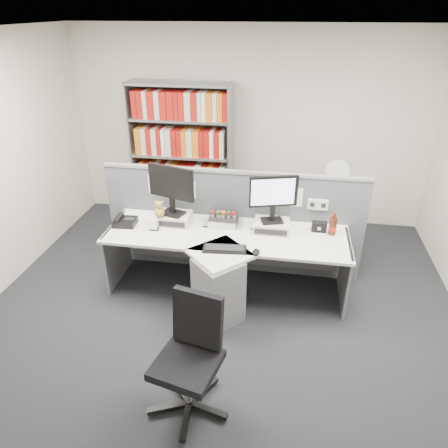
% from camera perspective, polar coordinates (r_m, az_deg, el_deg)
% --- Properties ---
extents(ground, '(5.50, 5.50, 0.00)m').
position_cam_1_polar(ground, '(4.22, -1.50, -15.30)').
color(ground, '#26282C').
rests_on(ground, ground).
extents(room_shell, '(5.04, 5.54, 2.72)m').
position_cam_1_polar(room_shell, '(3.27, -1.88, 8.29)').
color(room_shell, beige).
rests_on(room_shell, ground).
extents(partition, '(3.00, 0.08, 1.27)m').
position_cam_1_polar(partition, '(4.85, 1.21, 0.42)').
color(partition, '#565962').
rests_on(partition, ground).
extents(desk, '(2.60, 1.20, 0.72)m').
position_cam_1_polar(desk, '(4.39, -0.12, -5.69)').
color(desk, white).
rests_on(desk, ground).
extents(monitor_riser_left, '(0.38, 0.31, 0.10)m').
position_cam_1_polar(monitor_riser_left, '(4.69, -6.99, 0.81)').
color(monitor_riser_left, beige).
rests_on(monitor_riser_left, desk).
extents(monitor_riser_right, '(0.38, 0.31, 0.10)m').
position_cam_1_polar(monitor_riser_right, '(4.52, 6.55, -0.23)').
color(monitor_riser_right, beige).
rests_on(monitor_riser_right, desk).
extents(monitor_left, '(0.54, 0.24, 0.56)m').
position_cam_1_polar(monitor_left, '(4.53, -7.25, 5.15)').
color(monitor_left, black).
rests_on(monitor_left, monitor_riser_left).
extents(monitor_right, '(0.50, 0.22, 0.52)m').
position_cam_1_polar(monitor_right, '(4.37, 6.80, 3.96)').
color(monitor_right, black).
rests_on(monitor_right, monitor_riser_right).
extents(desktop_pc, '(0.31, 0.28, 0.08)m').
position_cam_1_polar(desktop_pc, '(4.63, -0.05, 0.54)').
color(desktop_pc, black).
rests_on(desktop_pc, desk).
extents(figurines, '(0.29, 0.05, 0.09)m').
position_cam_1_polar(figurines, '(4.57, -0.16, 1.48)').
color(figurines, beige).
rests_on(figurines, desktop_pc).
extents(keyboard, '(0.44, 0.20, 0.03)m').
position_cam_1_polar(keyboard, '(4.14, 0.07, -3.41)').
color(keyboard, black).
rests_on(keyboard, desk).
extents(mouse, '(0.07, 0.11, 0.04)m').
position_cam_1_polar(mouse, '(4.09, 4.43, -3.84)').
color(mouse, black).
rests_on(mouse, desk).
extents(desk_phone, '(0.25, 0.23, 0.10)m').
position_cam_1_polar(desk_phone, '(4.73, -13.50, 0.34)').
color(desk_phone, black).
rests_on(desk_phone, desk).
extents(desk_calendar, '(0.10, 0.08, 0.12)m').
position_cam_1_polar(desk_calendar, '(4.56, -9.63, -0.20)').
color(desk_calendar, black).
rests_on(desk_calendar, desk).
extents(plush_toy, '(0.11, 0.11, 0.19)m').
position_cam_1_polar(plush_toy, '(4.59, -8.88, 1.90)').
color(plush_toy, '#B0973A').
rests_on(plush_toy, monitor_riser_left).
extents(speaker, '(0.16, 0.09, 0.11)m').
position_cam_1_polar(speaker, '(4.58, 12.91, -0.35)').
color(speaker, black).
rests_on(speaker, desk).
extents(cola_bottle, '(0.08, 0.08, 0.26)m').
position_cam_1_polar(cola_bottle, '(4.53, 14.70, -0.28)').
color(cola_bottle, '#3F190A').
rests_on(cola_bottle, desk).
extents(shelving_unit, '(1.41, 0.40, 2.00)m').
position_cam_1_polar(shelving_unit, '(5.98, -5.78, 9.08)').
color(shelving_unit, gray).
rests_on(shelving_unit, ground).
extents(filing_cabinet, '(0.45, 0.61, 0.70)m').
position_cam_1_polar(filing_cabinet, '(5.65, 14.39, 0.24)').
color(filing_cabinet, gray).
rests_on(filing_cabinet, ground).
extents(desk_fan, '(0.31, 0.18, 0.52)m').
position_cam_1_polar(desk_fan, '(5.38, 15.23, 6.60)').
color(desk_fan, white).
rests_on(desk_fan, filing_cabinet).
extents(office_chair, '(0.65, 0.64, 0.97)m').
position_cam_1_polar(office_chair, '(3.34, -4.54, -17.25)').
color(office_chair, silver).
rests_on(office_chair, ground).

